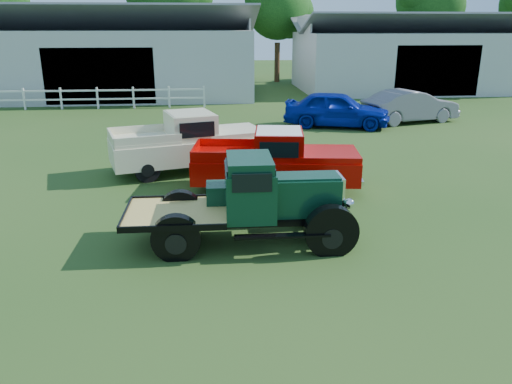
{
  "coord_description": "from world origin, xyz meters",
  "views": [
    {
      "loc": [
        -0.79,
        -9.09,
        4.52
      ],
      "look_at": [
        0.2,
        1.2,
        1.05
      ],
      "focal_mm": 35.0,
      "sensor_mm": 36.0,
      "label": 1
    }
  ],
  "objects_px": {
    "white_pickup": "(188,142)",
    "misc_car_blue": "(337,109)",
    "vintage_flatbed": "(245,201)",
    "misc_car_grey": "(410,106)",
    "red_pickup": "(275,160)"
  },
  "relations": [
    {
      "from": "misc_car_blue",
      "to": "misc_car_grey",
      "type": "xyz_separation_m",
      "value": [
        3.84,
        0.78,
        -0.04
      ]
    },
    {
      "from": "red_pickup",
      "to": "misc_car_blue",
      "type": "height_order",
      "value": "red_pickup"
    },
    {
      "from": "misc_car_grey",
      "to": "vintage_flatbed",
      "type": "bearing_deg",
      "value": 130.5
    },
    {
      "from": "red_pickup",
      "to": "misc_car_grey",
      "type": "height_order",
      "value": "red_pickup"
    },
    {
      "from": "misc_car_blue",
      "to": "misc_car_grey",
      "type": "height_order",
      "value": "misc_car_blue"
    },
    {
      "from": "vintage_flatbed",
      "to": "white_pickup",
      "type": "relative_size",
      "value": 0.96
    },
    {
      "from": "vintage_flatbed",
      "to": "misc_car_blue",
      "type": "relative_size",
      "value": 1.0
    },
    {
      "from": "white_pickup",
      "to": "misc_car_grey",
      "type": "bearing_deg",
      "value": 20.01
    },
    {
      "from": "vintage_flatbed",
      "to": "red_pickup",
      "type": "relative_size",
      "value": 1.0
    },
    {
      "from": "white_pickup",
      "to": "misc_car_blue",
      "type": "distance_m",
      "value": 9.45
    },
    {
      "from": "vintage_flatbed",
      "to": "misc_car_blue",
      "type": "height_order",
      "value": "vintage_flatbed"
    },
    {
      "from": "misc_car_grey",
      "to": "red_pickup",
      "type": "bearing_deg",
      "value": 125.65
    },
    {
      "from": "vintage_flatbed",
      "to": "white_pickup",
      "type": "xyz_separation_m",
      "value": [
        -1.41,
        5.84,
        -0.03
      ]
    },
    {
      "from": "red_pickup",
      "to": "white_pickup",
      "type": "height_order",
      "value": "white_pickup"
    },
    {
      "from": "vintage_flatbed",
      "to": "misc_car_grey",
      "type": "bearing_deg",
      "value": 56.73
    }
  ]
}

